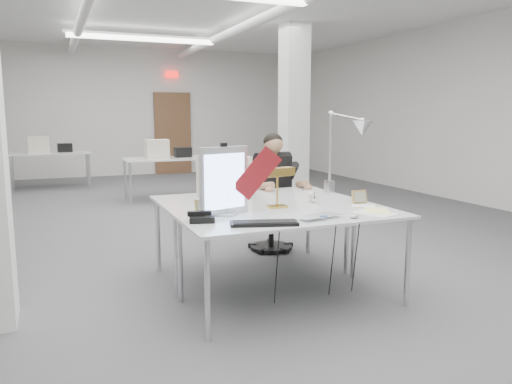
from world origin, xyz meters
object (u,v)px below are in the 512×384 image
Objects in this scene: bankers_lamp at (277,188)px; desk_phone at (202,219)px; architect_lamp at (344,147)px; beige_monitor at (224,177)px; seated_person at (273,173)px; office_chair at (271,203)px; desk_main at (293,216)px; laptop at (324,218)px; monitor at (224,181)px.

desk_phone is (-0.76, -0.30, -0.15)m from bankers_lamp.
beige_monitor is at bearing -178.93° from architect_lamp.
bankers_lamp is (-0.52, -1.22, 0.02)m from seated_person.
office_chair is 1.23m from architect_lamp.
desk_main is 1.16m from architect_lamp.
laptop is 1.33m from beige_monitor.
office_chair is 2.04m from desk_phone.
desk_main is 1.63m from seated_person.
beige_monitor is at bearing 77.21° from desk_phone.
laptop is at bearing -4.23° from desk_phone.
office_chair is 1.43m from bankers_lamp.
seated_person is at bearing 35.86° from monitor.
desk_main is 1.03m from beige_monitor.
bankers_lamp is at bearing 36.27° from desk_phone.
desk_main is 0.36m from bankers_lamp.
desk_main is at bearing 13.77° from desk_phone.
desk_phone is at bearing -159.14° from monitor.
bankers_lamp is at bearing 89.65° from desk_main.
desk_phone is at bearing -172.07° from bankers_lamp.
laptop is at bearing -75.56° from beige_monitor.
architect_lamp is at bearing 1.03° from monitor.
seated_person reaches higher than office_chair.
bankers_lamp is (0.52, 0.12, -0.10)m from monitor.
seated_person is 0.96m from beige_monitor.
monitor reaches higher than laptop.
seated_person is at bearing 33.91° from beige_monitor.
monitor is 0.57× the size of architect_lamp.
monitor reaches higher than bankers_lamp.
bankers_lamp is at bearing -3.56° from monitor.
monitor reaches higher than desk_main.
monitor is at bearing -143.84° from architect_lamp.
architect_lamp is (1.61, 0.62, 0.45)m from desk_phone.
monitor is at bearing -110.43° from beige_monitor.
bankers_lamp reaches higher than office_chair.
desk_phone is 0.44× the size of beige_monitor.
bankers_lamp is at bearing -119.24° from seated_person.
office_chair is 5.87× the size of desk_phone.
desk_phone is (-0.87, 0.30, 0.01)m from laptop.
seated_person is 1.02m from architect_lamp.
seated_person is 2.92× the size of bankers_lamp.
laptop is at bearing -108.85° from seated_person.
laptop is (-0.40, -1.82, -0.13)m from seated_person.
seated_person is at bearing 66.37° from laptop.
bankers_lamp is 0.96m from architect_lamp.
architect_lamp reaches higher than monitor.
office_chair is at bearing 127.71° from architect_lamp.
desk_main is 0.31m from laptop.
architect_lamp is at bearing 6.49° from bankers_lamp.
monitor is 1.45m from architect_lamp.
seated_person reaches higher than desk_phone.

